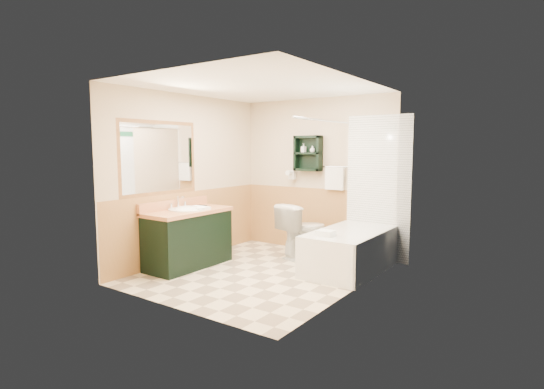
{
  "coord_description": "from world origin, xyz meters",
  "views": [
    {
      "loc": [
        3.24,
        -4.37,
        1.64
      ],
      "look_at": [
        0.06,
        0.2,
        1.02
      ],
      "focal_mm": 28.0,
      "sensor_mm": 36.0,
      "label": 1
    }
  ],
  "objects_px": {
    "wall_shelf": "(308,153)",
    "soap_bottle_a": "(304,150)",
    "hair_dryer": "(292,175)",
    "soap_bottle_b": "(312,150)",
    "vanity_book": "(194,199)",
    "bathtub": "(350,250)",
    "vanity": "(188,238)",
    "toilet": "(304,231)"
  },
  "relations": [
    {
      "from": "wall_shelf",
      "to": "soap_bottle_a",
      "type": "relative_size",
      "value": 4.07
    },
    {
      "from": "hair_dryer",
      "to": "soap_bottle_b",
      "type": "relative_size",
      "value": 2.35
    },
    {
      "from": "wall_shelf",
      "to": "vanity_book",
      "type": "height_order",
      "value": "wall_shelf"
    },
    {
      "from": "bathtub",
      "to": "hair_dryer",
      "type": "bearing_deg",
      "value": 154.26
    },
    {
      "from": "wall_shelf",
      "to": "vanity_book",
      "type": "relative_size",
      "value": 2.63
    },
    {
      "from": "soap_bottle_b",
      "to": "hair_dryer",
      "type": "bearing_deg",
      "value": 175.53
    },
    {
      "from": "vanity",
      "to": "bathtub",
      "type": "bearing_deg",
      "value": 29.97
    },
    {
      "from": "vanity_book",
      "to": "toilet",
      "type": "bearing_deg",
      "value": 39.12
    },
    {
      "from": "vanity_book",
      "to": "soap_bottle_a",
      "type": "relative_size",
      "value": 1.55
    },
    {
      "from": "hair_dryer",
      "to": "soap_bottle_a",
      "type": "xyz_separation_m",
      "value": [
        0.22,
        -0.03,
        0.4
      ]
    },
    {
      "from": "vanity",
      "to": "hair_dryer",
      "type": "bearing_deg",
      "value": 71.18
    },
    {
      "from": "wall_shelf",
      "to": "bathtub",
      "type": "xyz_separation_m",
      "value": [
        1.03,
        -0.61,
        -1.28
      ]
    },
    {
      "from": "hair_dryer",
      "to": "bathtub",
      "type": "height_order",
      "value": "hair_dryer"
    },
    {
      "from": "toilet",
      "to": "bathtub",
      "type": "bearing_deg",
      "value": -179.42
    },
    {
      "from": "wall_shelf",
      "to": "soap_bottle_a",
      "type": "xyz_separation_m",
      "value": [
        -0.08,
        -0.01,
        0.05
      ]
    },
    {
      "from": "bathtub",
      "to": "vanity_book",
      "type": "relative_size",
      "value": 7.18
    },
    {
      "from": "wall_shelf",
      "to": "soap_bottle_a",
      "type": "distance_m",
      "value": 0.09
    },
    {
      "from": "soap_bottle_a",
      "to": "soap_bottle_b",
      "type": "bearing_deg",
      "value": 0.0
    },
    {
      "from": "soap_bottle_a",
      "to": "soap_bottle_b",
      "type": "height_order",
      "value": "soap_bottle_b"
    },
    {
      "from": "soap_bottle_a",
      "to": "wall_shelf",
      "type": "bearing_deg",
      "value": 3.79
    },
    {
      "from": "bathtub",
      "to": "vanity_book",
      "type": "bearing_deg",
      "value": -158.64
    },
    {
      "from": "wall_shelf",
      "to": "soap_bottle_a",
      "type": "height_order",
      "value": "wall_shelf"
    },
    {
      "from": "vanity_book",
      "to": "soap_bottle_b",
      "type": "xyz_separation_m",
      "value": [
        1.14,
        1.42,
        0.71
      ]
    },
    {
      "from": "vanity_book",
      "to": "soap_bottle_b",
      "type": "height_order",
      "value": "soap_bottle_b"
    },
    {
      "from": "soap_bottle_a",
      "to": "vanity",
      "type": "bearing_deg",
      "value": -115.53
    },
    {
      "from": "hair_dryer",
      "to": "soap_bottle_a",
      "type": "relative_size",
      "value": 1.78
    },
    {
      "from": "vanity_book",
      "to": "soap_bottle_a",
      "type": "height_order",
      "value": "soap_bottle_a"
    },
    {
      "from": "wall_shelf",
      "to": "hair_dryer",
      "type": "xyz_separation_m",
      "value": [
        -0.3,
        0.02,
        -0.35
      ]
    },
    {
      "from": "wall_shelf",
      "to": "bathtub",
      "type": "distance_m",
      "value": 1.75
    },
    {
      "from": "toilet",
      "to": "vanity_book",
      "type": "bearing_deg",
      "value": 57.57
    },
    {
      "from": "toilet",
      "to": "soap_bottle_b",
      "type": "height_order",
      "value": "soap_bottle_b"
    },
    {
      "from": "soap_bottle_b",
      "to": "wall_shelf",
      "type": "bearing_deg",
      "value": 176.6
    },
    {
      "from": "vanity",
      "to": "vanity_book",
      "type": "distance_m",
      "value": 0.6
    },
    {
      "from": "toilet",
      "to": "hair_dryer",
      "type": "bearing_deg",
      "value": -24.65
    },
    {
      "from": "vanity_book",
      "to": "soap_bottle_b",
      "type": "relative_size",
      "value": 2.05
    },
    {
      "from": "vanity",
      "to": "vanity_book",
      "type": "bearing_deg",
      "value": 119.51
    },
    {
      "from": "hair_dryer",
      "to": "vanity_book",
      "type": "bearing_deg",
      "value": -117.59
    },
    {
      "from": "soap_bottle_a",
      "to": "vanity_book",
      "type": "bearing_deg",
      "value": -124.66
    },
    {
      "from": "bathtub",
      "to": "wall_shelf",
      "type": "bearing_deg",
      "value": 149.09
    },
    {
      "from": "bathtub",
      "to": "vanity_book",
      "type": "distance_m",
      "value": 2.32
    },
    {
      "from": "wall_shelf",
      "to": "vanity",
      "type": "bearing_deg",
      "value": -117.48
    },
    {
      "from": "soap_bottle_b",
      "to": "toilet",
      "type": "bearing_deg",
      "value": -79.45
    }
  ]
}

